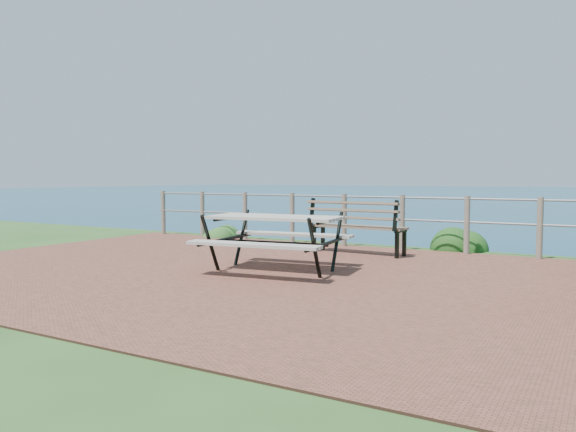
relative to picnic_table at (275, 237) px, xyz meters
name	(u,v)px	position (x,y,z in m)	size (l,w,h in m)	color
ground	(246,272)	(-0.34, -0.22, -0.50)	(10.00, 7.00, 0.12)	brown
safety_railing	(344,217)	(-0.34, 3.13, 0.08)	(9.40, 0.10, 1.00)	#6B5B4C
picnic_table	(275,237)	(0.00, 0.00, 0.00)	(1.92, 1.59, 0.78)	#9B978B
park_bench	(358,218)	(0.32, 2.23, 0.13)	(1.72, 0.52, 0.96)	brown
shrub_lip_west	(223,237)	(-3.40, 3.38, -0.50)	(0.73, 0.73, 0.45)	#21551F
shrub_lip_east	(461,249)	(1.70, 3.87, -0.50)	(0.86, 0.86, 0.63)	#154414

